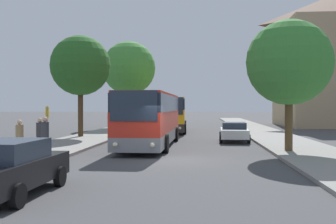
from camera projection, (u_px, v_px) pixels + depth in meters
ground_plane at (172, 159)px, 18.29m from camera, size 300.00×300.00×0.00m
sidewalk_left at (27, 156)px, 18.87m from camera, size 4.00×120.00×0.15m
sidewalk_right at (327, 159)px, 17.70m from camera, size 4.00×120.00×0.15m
bus_front at (151, 118)px, 24.22m from camera, size 2.94×11.85×3.24m
bus_middle at (172, 114)px, 37.59m from camera, size 3.09×10.55×3.24m
parked_car_left_curb at (11, 167)px, 10.81m from camera, size 2.01×4.33×1.54m
parked_car_right_near at (234, 131)px, 27.30m from camera, size 2.16×4.23×1.34m
bus_stop_sign at (47, 122)px, 21.46m from camera, size 0.08×0.45×2.33m
pedestrian_waiting_near at (40, 135)px, 19.30m from camera, size 0.36×0.36×1.75m
pedestrian_waiting_far at (20, 138)px, 18.40m from camera, size 0.36×0.36×1.69m
pedestrian_walking_back at (45, 136)px, 18.18m from camera, size 0.36×0.36×1.84m
tree_left_near at (80, 66)px, 30.23m from camera, size 4.61×4.61×7.77m
tree_left_far at (129, 68)px, 44.40m from camera, size 6.02×6.02×9.65m
tree_right_near at (289, 63)px, 20.48m from camera, size 4.46×4.46×6.84m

